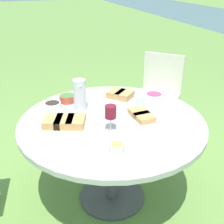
% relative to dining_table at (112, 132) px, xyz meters
% --- Properties ---
extents(ground_plane, '(40.00, 40.00, 0.00)m').
position_rel_dining_table_xyz_m(ground_plane, '(0.00, 0.00, -0.62)').
color(ground_plane, '#668E42').
extents(dining_table, '(1.33, 1.33, 0.72)m').
position_rel_dining_table_xyz_m(dining_table, '(0.00, 0.00, 0.00)').
color(dining_table, '#4C4C51').
rests_on(dining_table, ground_plane).
extents(chair_near_left, '(0.61, 0.61, 0.89)m').
position_rel_dining_table_xyz_m(chair_near_left, '(-0.88, 0.83, -0.09)').
color(chair_near_left, beige).
rests_on(chair_near_left, ground_plane).
extents(water_pitcher, '(0.10, 0.10, 0.24)m').
position_rel_dining_table_xyz_m(water_pitcher, '(-0.24, -0.18, 0.22)').
color(water_pitcher, silver).
rests_on(water_pitcher, dining_table).
extents(wine_glass, '(0.07, 0.07, 0.18)m').
position_rel_dining_table_xyz_m(wine_glass, '(0.15, -0.06, 0.24)').
color(wine_glass, silver).
rests_on(wine_glass, dining_table).
extents(platter_bread_main, '(0.39, 0.21, 0.06)m').
position_rel_dining_table_xyz_m(platter_bread_main, '(0.10, 0.20, 0.13)').
color(platter_bread_main, white).
rests_on(platter_bread_main, dining_table).
extents(platter_charcuterie, '(0.40, 0.40, 0.07)m').
position_rel_dining_table_xyz_m(platter_charcuterie, '(-0.33, 0.16, 0.13)').
color(platter_charcuterie, white).
rests_on(platter_charcuterie, dining_table).
extents(platter_sandwich_side, '(0.34, 0.40, 0.07)m').
position_rel_dining_table_xyz_m(platter_sandwich_side, '(0.01, -0.34, 0.13)').
color(platter_sandwich_side, white).
rests_on(platter_sandwich_side, dining_table).
extents(bowl_fries, '(0.09, 0.09, 0.05)m').
position_rel_dining_table_xyz_m(bowl_fries, '(0.38, -0.10, 0.13)').
color(bowl_fries, beige).
rests_on(bowl_fries, dining_table).
extents(bowl_salad, '(0.13, 0.13, 0.06)m').
position_rel_dining_table_xyz_m(bowl_salad, '(-0.41, -0.25, 0.13)').
color(bowl_salad, '#B74733').
rests_on(bowl_salad, dining_table).
extents(bowl_olives, '(0.13, 0.13, 0.05)m').
position_rel_dining_table_xyz_m(bowl_olives, '(-0.32, -0.38, 0.13)').
color(bowl_olives, white).
rests_on(bowl_olives, dining_table).
extents(bowl_dip_red, '(0.15, 0.15, 0.05)m').
position_rel_dining_table_xyz_m(bowl_dip_red, '(-0.24, 0.44, 0.13)').
color(bowl_dip_red, white).
rests_on(bowl_dip_red, dining_table).
extents(cup_water_near, '(0.06, 0.06, 0.09)m').
position_rel_dining_table_xyz_m(cup_water_near, '(-0.12, 0.27, 0.15)').
color(cup_water_near, silver).
rests_on(cup_water_near, dining_table).
extents(handbag, '(0.30, 0.14, 0.37)m').
position_rel_dining_table_xyz_m(handbag, '(-1.28, -0.34, -0.49)').
color(handbag, maroon).
rests_on(handbag, ground_plane).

